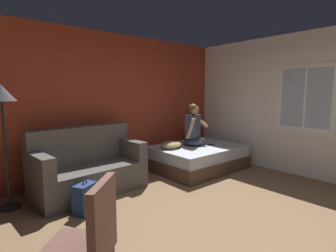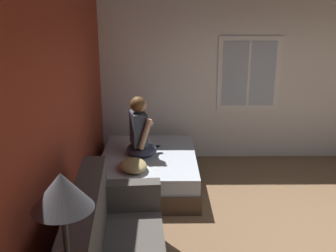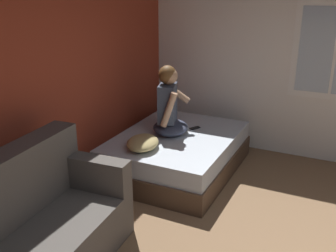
% 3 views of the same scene
% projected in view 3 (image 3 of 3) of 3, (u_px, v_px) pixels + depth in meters
% --- Properties ---
extents(wall_back_accent, '(10.68, 0.16, 2.70)m').
position_uv_depth(wall_back_accent, '(10.00, 92.00, 3.59)').
color(wall_back_accent, '#993823').
rests_on(wall_back_accent, ground).
extents(bed, '(1.84, 1.42, 0.48)m').
position_uv_depth(bed, '(177.00, 153.00, 5.04)').
color(bed, '#4C3828').
rests_on(bed, ground).
extents(couch, '(1.75, 0.94, 1.04)m').
position_uv_depth(couch, '(32.00, 234.00, 3.16)').
color(couch, '#514C47').
rests_on(couch, ground).
extents(person_seated, '(0.62, 0.57, 0.88)m').
position_uv_depth(person_seated, '(169.00, 107.00, 4.90)').
color(person_seated, '#383D51').
rests_on(person_seated, bed).
extents(throw_pillow, '(0.56, 0.48, 0.14)m').
position_uv_depth(throw_pillow, '(143.00, 143.00, 4.54)').
color(throw_pillow, tan).
rests_on(throw_pillow, bed).
extents(cell_phone, '(0.16, 0.13, 0.01)m').
position_uv_depth(cell_phone, '(195.00, 128.00, 5.18)').
color(cell_phone, black).
rests_on(cell_phone, bed).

